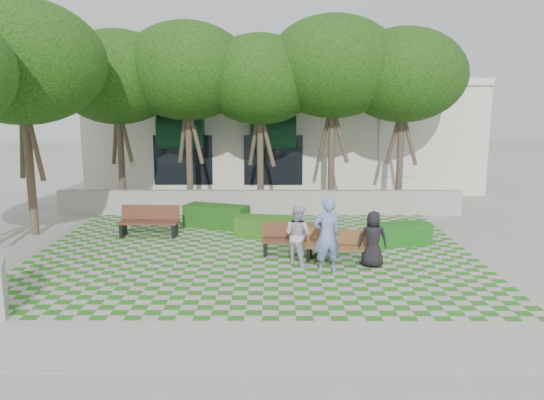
{
  "coord_description": "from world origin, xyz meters",
  "views": [
    {
      "loc": [
        0.59,
        -13.22,
        4.11
      ],
      "look_at": [
        0.5,
        1.5,
        1.4
      ],
      "focal_mm": 35.0,
      "sensor_mm": 36.0,
      "label": 1
    }
  ],
  "objects_px": {
    "bench_mid": "(293,240)",
    "bench_west": "(149,222)",
    "hedge_east": "(399,234)",
    "hedge_midleft": "(216,216)",
    "hedge_midright": "(266,227)",
    "person_dark": "(373,239)",
    "person_blue": "(327,235)",
    "bench_east": "(336,246)",
    "person_white": "(298,235)"
  },
  "relations": [
    {
      "from": "bench_mid",
      "to": "person_blue",
      "type": "bearing_deg",
      "value": -61.06
    },
    {
      "from": "person_dark",
      "to": "person_blue",
      "type": "bearing_deg",
      "value": 27.97
    },
    {
      "from": "bench_mid",
      "to": "hedge_midleft",
      "type": "distance_m",
      "value": 4.08
    },
    {
      "from": "person_blue",
      "to": "hedge_midright",
      "type": "bearing_deg",
      "value": -81.35
    },
    {
      "from": "bench_east",
      "to": "bench_west",
      "type": "bearing_deg",
      "value": 165.59
    },
    {
      "from": "bench_west",
      "to": "person_blue",
      "type": "xyz_separation_m",
      "value": [
        5.18,
        -3.56,
        0.48
      ]
    },
    {
      "from": "hedge_midright",
      "to": "bench_mid",
      "type": "bearing_deg",
      "value": -68.51
    },
    {
      "from": "bench_east",
      "to": "bench_mid",
      "type": "distance_m",
      "value": 1.28
    },
    {
      "from": "hedge_midleft",
      "to": "hedge_midright",
      "type": "bearing_deg",
      "value": -38.1
    },
    {
      "from": "bench_west",
      "to": "person_white",
      "type": "bearing_deg",
      "value": -30.84
    },
    {
      "from": "bench_east",
      "to": "hedge_midleft",
      "type": "bearing_deg",
      "value": 143.69
    },
    {
      "from": "bench_east",
      "to": "hedge_east",
      "type": "distance_m",
      "value": 2.62
    },
    {
      "from": "bench_mid",
      "to": "hedge_east",
      "type": "bearing_deg",
      "value": 20.72
    },
    {
      "from": "hedge_midright",
      "to": "hedge_midleft",
      "type": "distance_m",
      "value": 2.13
    },
    {
      "from": "hedge_midright",
      "to": "person_blue",
      "type": "xyz_separation_m",
      "value": [
        1.55,
        -3.49,
        0.62
      ]
    },
    {
      "from": "person_white",
      "to": "person_dark",
      "type": "bearing_deg",
      "value": -145.01
    },
    {
      "from": "bench_mid",
      "to": "person_dark",
      "type": "bearing_deg",
      "value": -25.94
    },
    {
      "from": "bench_east",
      "to": "hedge_midright",
      "type": "bearing_deg",
      "value": 137.6
    },
    {
      "from": "hedge_midright",
      "to": "hedge_midleft",
      "type": "height_order",
      "value": "hedge_midleft"
    },
    {
      "from": "hedge_midleft",
      "to": "person_dark",
      "type": "xyz_separation_m",
      "value": [
        4.44,
        -4.33,
        0.35
      ]
    },
    {
      "from": "bench_west",
      "to": "person_blue",
      "type": "bearing_deg",
      "value": -32.43
    },
    {
      "from": "bench_east",
      "to": "person_dark",
      "type": "bearing_deg",
      "value": -17.67
    },
    {
      "from": "bench_east",
      "to": "person_white",
      "type": "xyz_separation_m",
      "value": [
        -1.03,
        -0.3,
        0.38
      ]
    },
    {
      "from": "hedge_east",
      "to": "hedge_midleft",
      "type": "distance_m",
      "value": 6.02
    },
    {
      "from": "hedge_midleft",
      "to": "person_dark",
      "type": "bearing_deg",
      "value": -44.25
    },
    {
      "from": "hedge_midleft",
      "to": "person_white",
      "type": "relative_size",
      "value": 1.36
    },
    {
      "from": "person_dark",
      "to": "person_white",
      "type": "bearing_deg",
      "value": 1.59
    },
    {
      "from": "bench_west",
      "to": "hedge_east",
      "type": "height_order",
      "value": "bench_west"
    },
    {
      "from": "hedge_east",
      "to": "person_dark",
      "type": "relative_size",
      "value": 1.25
    },
    {
      "from": "person_blue",
      "to": "bench_east",
      "type": "bearing_deg",
      "value": -125.63
    },
    {
      "from": "hedge_east",
      "to": "person_blue",
      "type": "height_order",
      "value": "person_blue"
    },
    {
      "from": "bench_west",
      "to": "hedge_east",
      "type": "bearing_deg",
      "value": -5.12
    },
    {
      "from": "person_dark",
      "to": "person_white",
      "type": "distance_m",
      "value": 1.9
    },
    {
      "from": "hedge_midright",
      "to": "person_white",
      "type": "bearing_deg",
      "value": -72.99
    },
    {
      "from": "person_blue",
      "to": "person_white",
      "type": "height_order",
      "value": "person_blue"
    },
    {
      "from": "hedge_east",
      "to": "hedge_midleft",
      "type": "relative_size",
      "value": 0.85
    },
    {
      "from": "bench_west",
      "to": "hedge_midleft",
      "type": "height_order",
      "value": "bench_west"
    },
    {
      "from": "person_dark",
      "to": "bench_west",
      "type": "bearing_deg",
      "value": -19.02
    },
    {
      "from": "bench_mid",
      "to": "person_white",
      "type": "xyz_separation_m",
      "value": [
        0.1,
        -0.9,
        0.36
      ]
    },
    {
      "from": "person_blue",
      "to": "person_dark",
      "type": "distance_m",
      "value": 1.33
    },
    {
      "from": "bench_mid",
      "to": "bench_west",
      "type": "height_order",
      "value": "bench_west"
    },
    {
      "from": "person_dark",
      "to": "bench_east",
      "type": "bearing_deg",
      "value": -21.83
    },
    {
      "from": "bench_mid",
      "to": "bench_west",
      "type": "relative_size",
      "value": 0.91
    },
    {
      "from": "bench_mid",
      "to": "person_blue",
      "type": "relative_size",
      "value": 0.9
    },
    {
      "from": "bench_east",
      "to": "hedge_midright",
      "type": "height_order",
      "value": "bench_east"
    },
    {
      "from": "hedge_east",
      "to": "person_blue",
      "type": "bearing_deg",
      "value": -132.48
    },
    {
      "from": "bench_mid",
      "to": "hedge_midleft",
      "type": "relative_size",
      "value": 0.8
    },
    {
      "from": "bench_west",
      "to": "hedge_east",
      "type": "xyz_separation_m",
      "value": [
        7.56,
        -0.95,
        -0.15
      ]
    },
    {
      "from": "bench_mid",
      "to": "hedge_east",
      "type": "height_order",
      "value": "bench_mid"
    },
    {
      "from": "person_white",
      "to": "bench_mid",
      "type": "bearing_deg",
      "value": -43.36
    }
  ]
}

